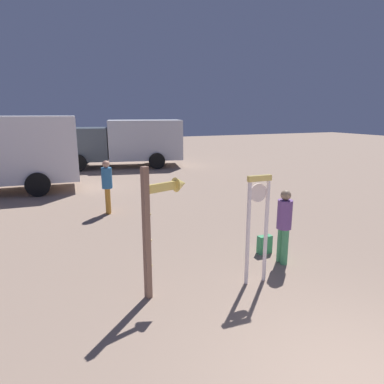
# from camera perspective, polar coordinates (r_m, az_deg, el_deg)

# --- Properties ---
(standing_clock) EXTENTS (0.46, 0.11, 2.02)m
(standing_clock) POSITION_cam_1_polar(r_m,az_deg,el_deg) (6.16, 11.01, -4.55)
(standing_clock) COLOR white
(standing_clock) RESTS_ON ground_plane
(arrow_sign) EXTENTS (0.90, 0.43, 2.26)m
(arrow_sign) POSITION_cam_1_polar(r_m,az_deg,el_deg) (5.64, -5.39, -3.34)
(arrow_sign) COLOR #896552
(arrow_sign) RESTS_ON ground_plane
(person_near_clock) EXTENTS (0.30, 0.30, 1.57)m
(person_near_clock) POSITION_cam_1_polar(r_m,az_deg,el_deg) (7.18, 15.29, -5.07)
(person_near_clock) COLOR #459660
(person_near_clock) RESTS_ON ground_plane
(backpack) EXTENTS (0.32, 0.20, 0.41)m
(backpack) POSITION_cam_1_polar(r_m,az_deg,el_deg) (7.81, 12.13, -8.67)
(backpack) COLOR #419C60
(backpack) RESTS_ON ground_plane
(person_distant) EXTENTS (0.32, 0.32, 1.67)m
(person_distant) POSITION_cam_1_polar(r_m,az_deg,el_deg) (10.71, -14.15, 1.28)
(person_distant) COLOR #C9862E
(person_distant) RESTS_ON ground_plane
(box_truck_far) EXTENTS (6.58, 3.77, 2.67)m
(box_truck_far) POSITION_cam_1_polar(r_m,az_deg,el_deg) (20.05, -10.21, 8.47)
(box_truck_far) COLOR silver
(box_truck_far) RESTS_ON ground_plane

